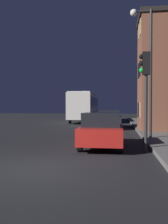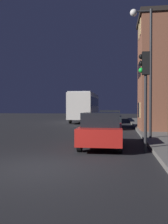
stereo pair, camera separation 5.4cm
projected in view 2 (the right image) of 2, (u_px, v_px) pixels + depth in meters
name	position (u px, v px, depth m)	size (l,w,h in m)	color
ground_plane	(40.00, 168.00, 7.38)	(120.00, 120.00, 0.00)	black
brick_building	(164.00, 73.00, 17.93)	(3.70, 3.96, 8.13)	brown
streetlamp	(146.00, 54.00, 13.13)	(1.16, 0.38, 6.79)	#28282B
traffic_light	(145.00, 80.00, 9.90)	(0.43, 0.24, 3.98)	#28282B
bus	(85.00, 105.00, 30.03)	(2.51, 10.06, 3.41)	beige
car_near_lane	(102.00, 130.00, 11.11)	(1.78, 4.08, 1.56)	#B21E19
car_mid_lane	(110.00, 119.00, 21.17)	(1.85, 4.74, 1.53)	black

